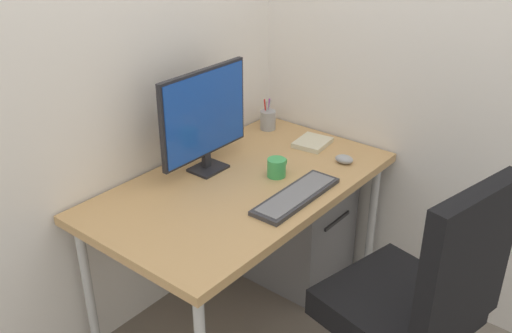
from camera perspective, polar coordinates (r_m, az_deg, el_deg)
The scene contains 12 objects.
ground_plane at distance 2.91m, azimuth -1.21°, elevation -14.40°, with size 8.00×8.00×0.00m, color slate.
wall_back at distance 2.54m, azimuth -9.05°, elevation 14.72°, with size 2.58×0.04×2.80m, color white.
wall_side_right at distance 2.74m, azimuth 11.45°, elevation 15.38°, with size 0.04×2.00×2.80m, color white.
desk at distance 2.52m, azimuth -1.35°, elevation -2.63°, with size 1.36×0.78×0.74m.
office_chair at distance 2.26m, azimuth 15.89°, elevation -12.37°, with size 0.62×0.64×1.05m.
filing_cabinet at distance 3.01m, azimuth 4.08°, elevation -5.84°, with size 0.43×0.47×0.60m.
monitor at distance 2.50m, azimuth -5.15°, elevation 5.02°, with size 0.50×0.13×0.47m.
keyboard at distance 2.37m, azimuth 4.03°, elevation -2.93°, with size 0.46×0.14×0.02m.
mouse at distance 2.68m, azimuth 8.77°, elevation 0.73°, with size 0.06×0.09×0.04m, color #9EA0A5.
pen_holder at distance 3.00m, azimuth 1.19°, elevation 4.69°, with size 0.08×0.08×0.16m.
notebook at distance 2.85m, azimuth 5.65°, elevation 2.38°, with size 0.18×0.15×0.02m, color beige.
coffee_mug at distance 2.52m, azimuth 2.08°, elevation -0.10°, with size 0.12×0.08×0.08m.
Camera 1 is at (-1.67, -1.43, 1.91)m, focal length 40.14 mm.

